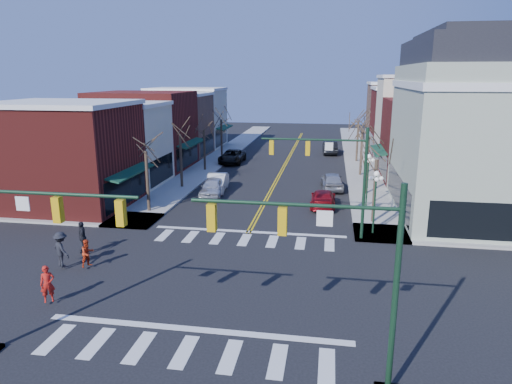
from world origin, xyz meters
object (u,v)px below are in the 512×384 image
at_px(car_left_mid, 217,183).
at_px(pedestrian_dark_a, 82,237).
at_px(car_right_near, 323,199).
at_px(victorian_corner, 489,127).
at_px(pedestrian_red_a, 48,284).
at_px(lamppost_corner, 375,192).
at_px(car_right_far, 330,147).
at_px(pedestrian_red_b, 88,253).
at_px(car_right_mid, 332,181).
at_px(car_left_far, 232,157).
at_px(car_left_near, 212,187).
at_px(lamppost_midblock, 368,171).
at_px(pedestrian_dark_b, 61,249).

relative_size(car_left_mid, pedestrian_dark_a, 2.55).
height_order(car_right_near, pedestrian_dark_a, pedestrian_dark_a).
bearing_deg(pedestrian_dark_a, victorian_corner, 86.99).
distance_m(victorian_corner, pedestrian_red_a, 30.43).
height_order(victorian_corner, lamppost_corner, victorian_corner).
bearing_deg(car_right_far, pedestrian_red_b, 68.95).
xyz_separation_m(lamppost_corner, pedestrian_dark_a, (-17.12, -6.23, -1.87)).
relative_size(car_left_mid, pedestrian_red_a, 2.75).
bearing_deg(car_right_mid, car_left_far, -49.33).
bearing_deg(car_right_mid, pedestrian_red_b, 51.53).
relative_size(pedestrian_red_a, pedestrian_red_b, 1.13).
distance_m(victorian_corner, car_left_near, 22.18).
height_order(car_left_far, pedestrian_red_b, pedestrian_red_b).
distance_m(car_right_mid, pedestrian_red_a, 27.48).
bearing_deg(lamppost_midblock, pedestrian_dark_b, -139.11).
bearing_deg(victorian_corner, pedestrian_dark_a, -154.31).
bearing_deg(pedestrian_red_a, pedestrian_red_b, 59.56).
distance_m(car_left_near, pedestrian_dark_b, 16.86).
bearing_deg(car_left_mid, pedestrian_red_b, -103.48).
relative_size(car_left_mid, pedestrian_dark_b, 2.43).
distance_m(victorian_corner, lamppost_corner, 10.89).
bearing_deg(pedestrian_dark_a, lamppost_midblock, 97.93).
distance_m(car_left_mid, pedestrian_dark_a, 16.54).
distance_m(car_left_mid, pedestrian_red_a, 22.05).
xyz_separation_m(car_left_mid, pedestrian_dark_a, (-4.04, -16.03, 0.30)).
bearing_deg(lamppost_midblock, car_left_mid, 165.80).
relative_size(victorian_corner, car_left_far, 2.53).
xyz_separation_m(car_left_far, car_right_mid, (11.88, -11.30, 0.02)).
height_order(lamppost_midblock, car_right_mid, lamppost_midblock).
bearing_deg(car_left_mid, pedestrian_dark_a, -109.10).
xyz_separation_m(lamppost_corner, car_left_mid, (-13.08, 9.81, -2.17)).
bearing_deg(car_right_near, lamppost_midblock, -174.71).
bearing_deg(pedestrian_dark_b, lamppost_corner, -122.63).
relative_size(car_right_mid, pedestrian_red_b, 3.06).
xyz_separation_m(car_right_mid, pedestrian_dark_b, (-14.43, -20.56, 0.33)).
relative_size(car_left_far, pedestrian_red_b, 3.66).
xyz_separation_m(lamppost_corner, car_left_far, (-14.60, 23.52, -2.18)).
relative_size(lamppost_midblock, car_right_mid, 0.92).
xyz_separation_m(car_left_mid, car_right_mid, (10.36, 2.41, 0.01)).
xyz_separation_m(car_left_near, car_right_far, (9.94, 24.27, 0.07)).
bearing_deg(victorian_corner, pedestrian_red_b, -149.61).
distance_m(pedestrian_dark_a, pedestrian_dark_b, 2.12).
bearing_deg(victorian_corner, car_right_far, 113.38).
bearing_deg(pedestrian_red_b, car_left_far, 27.67).
relative_size(lamppost_corner, car_right_near, 0.91).
xyz_separation_m(car_left_far, car_right_near, (11.20, -17.31, -0.09)).
distance_m(victorian_corner, car_right_mid, 13.94).
bearing_deg(pedestrian_dark_b, car_left_mid, -71.22).
xyz_separation_m(pedestrian_dark_a, pedestrian_dark_b, (-0.03, -2.12, 0.05)).
xyz_separation_m(victorian_corner, lamppost_midblock, (-8.30, 0.50, -3.70)).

